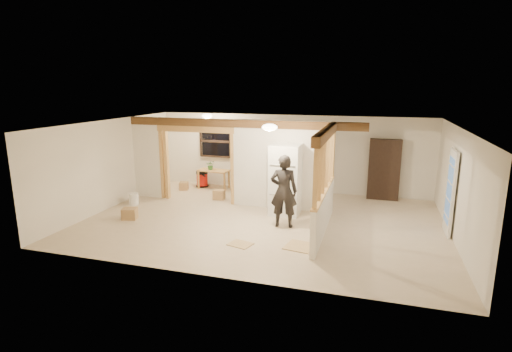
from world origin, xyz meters
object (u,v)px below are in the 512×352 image
(work_table, at_px, (214,179))
(bookshelf, at_px, (384,170))
(refrigerator, at_px, (285,180))
(woman, at_px, (284,191))
(shop_vac, at_px, (202,179))

(work_table, xyz_separation_m, bookshelf, (5.48, 0.31, 0.60))
(refrigerator, distance_m, woman, 1.04)
(woman, relative_size, shop_vac, 3.21)
(woman, distance_m, bookshelf, 4.05)
(refrigerator, relative_size, work_table, 1.86)
(woman, height_order, shop_vac, woman)
(woman, bearing_deg, shop_vac, -47.39)
(woman, bearing_deg, refrigerator, -86.26)
(refrigerator, xyz_separation_m, work_table, (-2.92, 1.96, -0.63))
(refrigerator, bearing_deg, work_table, 146.16)
(woman, distance_m, shop_vac, 4.77)
(refrigerator, relative_size, bookshelf, 1.03)
(bookshelf, bearing_deg, shop_vac, -178.08)
(woman, bearing_deg, work_table, -50.45)
(woman, relative_size, work_table, 1.77)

